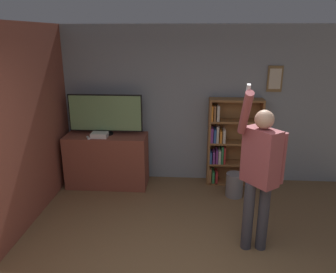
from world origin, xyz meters
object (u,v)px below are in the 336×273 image
Objects in this scene: game_console at (100,135)px; television at (105,114)px; waste_bin at (234,185)px; bookshelf at (229,143)px; person at (260,169)px.

television is at bearing 65.75° from game_console.
game_console is 0.68× the size of waste_bin.
game_console is 0.18× the size of bookshelf.
bookshelf is (2.16, 0.34, -0.20)m from game_console.
person is 5.30× the size of waste_bin.
waste_bin is (-0.07, 1.37, -0.87)m from person.
bookshelf is 1.91m from person.
person is at bearing -37.61° from television.
television is 3.17× the size of waste_bin.
person is 1.62m from waste_bin.
television is at bearing 170.98° from waste_bin.
game_console is 2.36m from waste_bin.
bookshelf is at bearing 8.84° from game_console.
person is (2.29, -1.54, 0.12)m from game_console.
waste_bin is (2.15, -0.34, -1.07)m from television.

